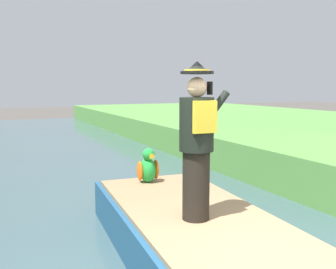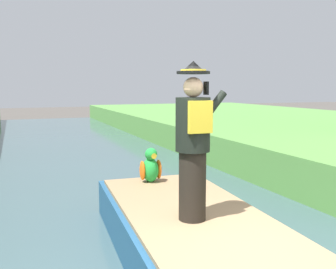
{
  "view_description": "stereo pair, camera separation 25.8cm",
  "coord_description": "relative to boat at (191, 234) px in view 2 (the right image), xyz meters",
  "views": [
    {
      "loc": [
        -2.28,
        -2.87,
        2.28
      ],
      "look_at": [
        -0.06,
        1.99,
        1.61
      ],
      "focal_mm": 41.46,
      "sensor_mm": 36.0,
      "label": 1
    },
    {
      "loc": [
        -2.04,
        -2.97,
        2.28
      ],
      "look_at": [
        -0.06,
        1.99,
        1.61
      ],
      "focal_mm": 41.46,
      "sensor_mm": 36.0,
      "label": 2
    }
  ],
  "objects": [
    {
      "name": "person_pirate",
      "position": [
        -0.13,
        -0.31,
        1.23
      ],
      "size": [
        0.61,
        0.42,
        1.85
      ],
      "rotation": [
        0.0,
        0.0,
        -0.11
      ],
      "color": "black",
      "rests_on": "boat"
    },
    {
      "name": "parrot_plush",
      "position": [
        0.0,
        1.58,
        0.55
      ],
      "size": [
        0.36,
        0.35,
        0.57
      ],
      "color": "green",
      "rests_on": "boat"
    },
    {
      "name": "boat",
      "position": [
        0.0,
        0.0,
        0.0
      ],
      "size": [
        2.11,
        4.32,
        0.61
      ],
      "color": "#23517A",
      "rests_on": "canal_water"
    }
  ]
}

